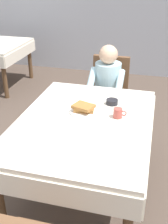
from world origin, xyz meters
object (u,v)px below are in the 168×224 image
Objects in this scene: chair_diner at (109,90)px; spoon_near_edge at (77,130)px; cup_coffee at (118,113)px; syrup_pitcher at (68,98)px; diner_person at (107,84)px; knife_right_of_plate at (106,116)px; breakfast_stack at (84,107)px; bowl_butter at (112,102)px; dining_table_main at (84,129)px; fork_left_of_plate at (64,110)px; plate_breakfast at (85,111)px.

chair_diner reaches higher than spoon_near_edge.
cup_coffee is 0.55m from syrup_pitcher.
cup_coffee is (0.26, -0.91, 0.11)m from diner_person.
cup_coffee is 0.11m from knife_right_of_plate.
chair_diner reaches higher than cup_coffee.
cup_coffee is (0.30, -0.02, -0.00)m from breakfast_stack.
cup_coffee is at bearing 103.69° from chair_diner.
bowl_butter is at bearing 110.46° from cup_coffee.
dining_table_main is 10.16× the size of spoon_near_edge.
cup_coffee is 0.48m from fork_left_of_plate.
syrup_pitcher is at bearing 4.65° from fork_left_of_plate.
diner_person reaches higher than plate_breakfast.
chair_diner is 1.10m from fork_left_of_plate.
bowl_butter is 0.61× the size of fork_left_of_plate.
dining_table_main is 0.17m from plate_breakfast.
dining_table_main is 7.62× the size of knife_right_of_plate.
chair_diner reaches higher than breakfast_stack.
plate_breakfast is 0.28m from syrup_pitcher.
diner_person is (-0.00, -0.16, 0.14)m from chair_diner.
fork_left_of_plate is at bearing -174.65° from breakfast_stack.
bowl_butter reaches higher than fork_left_of_plate.
knife_right_of_plate is 1.33× the size of spoon_near_edge.
syrup_pitcher reaches higher than spoon_near_edge.
diner_person is at bearing 104.16° from bowl_butter.
plate_breakfast is 2.48× the size of cup_coffee.
knife_right_of_plate is (0.19, -0.02, -0.01)m from plate_breakfast.
cup_coffee reaches higher than plate_breakfast.
syrup_pitcher reaches higher than fork_left_of_plate.
cup_coffee reaches higher than bowl_butter.
syrup_pitcher is at bearing 70.46° from diner_person.
cup_coffee is (0.27, 0.11, 0.13)m from dining_table_main.
diner_person is 7.47× the size of spoon_near_edge.
diner_person is 0.93m from fork_left_of_plate.
dining_table_main is at bearing 89.60° from chair_diner.
bowl_butter is (0.17, -0.81, 0.23)m from chair_diner.
dining_table_main is 0.41m from syrup_pitcher.
dining_table_main is 8.47× the size of fork_left_of_plate.
fork_left_of_plate is at bearing -173.99° from plate_breakfast.
syrup_pitcher is at bearing 139.27° from breakfast_stack.
bowl_butter is at bearing -3.83° from knife_right_of_plate.
plate_breakfast reaches higher than fork_left_of_plate.
breakfast_stack reaches higher than fork_left_of_plate.
chair_diner is at bearing -15.40° from fork_left_of_plate.
diner_person is 9.91× the size of cup_coffee.
cup_coffee is at bearing -94.60° from knife_right_of_plate.
fork_left_of_plate is (-0.22, 0.11, 0.09)m from dining_table_main.
dining_table_main is 7.41× the size of breakfast_stack.
dining_table_main is 1.01m from diner_person.
diner_person is 0.95m from cup_coffee.
plate_breakfast is 3.50× the size of syrup_pitcher.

